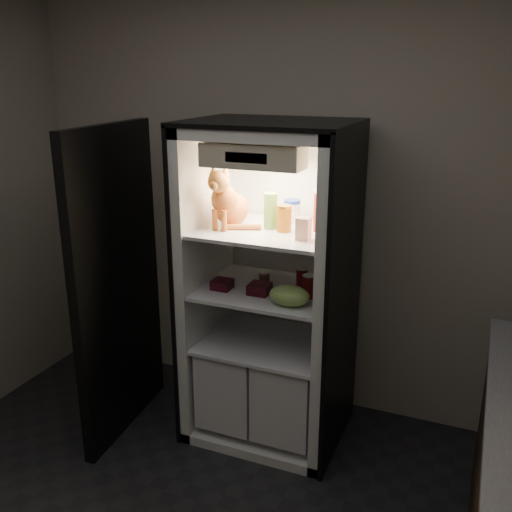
# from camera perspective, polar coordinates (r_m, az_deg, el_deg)

# --- Properties ---
(room_shell) EXTENTS (3.60, 3.60, 3.60)m
(room_shell) POSITION_cam_1_polar(r_m,az_deg,el_deg) (1.94, -13.24, 2.64)
(room_shell) COLOR white
(room_shell) RESTS_ON floor
(refrigerator) EXTENTS (0.90, 0.72, 1.88)m
(refrigerator) POSITION_cam_1_polar(r_m,az_deg,el_deg) (3.37, 1.55, -5.23)
(refrigerator) COLOR white
(refrigerator) RESTS_ON floor
(fridge_door) EXTENTS (0.13, 0.87, 1.85)m
(fridge_door) POSITION_cam_1_polar(r_m,az_deg,el_deg) (3.44, -13.70, -3.02)
(fridge_door) COLOR black
(fridge_door) RESTS_ON floor
(tabby_cat) EXTENTS (0.30, 0.34, 0.36)m
(tabby_cat) POSITION_cam_1_polar(r_m,az_deg,el_deg) (3.17, -2.80, 5.32)
(tabby_cat) COLOR #D15A1A
(tabby_cat) RESTS_ON refrigerator
(parmesan_shaker) EXTENTS (0.08, 0.08, 0.20)m
(parmesan_shaker) POSITION_cam_1_polar(r_m,az_deg,el_deg) (3.14, 1.46, 4.54)
(parmesan_shaker) COLOR #268C3F
(parmesan_shaker) RESTS_ON refrigerator
(mayo_tub) EXTENTS (0.09, 0.09, 0.13)m
(mayo_tub) POSITION_cam_1_polar(r_m,az_deg,el_deg) (3.28, 3.63, 4.50)
(mayo_tub) COLOR white
(mayo_tub) RESTS_ON refrigerator
(salsa_jar) EXTENTS (0.08, 0.08, 0.14)m
(salsa_jar) POSITION_cam_1_polar(r_m,az_deg,el_deg) (3.09, 2.83, 3.79)
(salsa_jar) COLOR maroon
(salsa_jar) RESTS_ON refrigerator
(pepper_jar) EXTENTS (0.14, 0.14, 0.23)m
(pepper_jar) POSITION_cam_1_polar(r_m,az_deg,el_deg) (3.10, 7.01, 4.55)
(pepper_jar) COLOR #A71E16
(pepper_jar) RESTS_ON refrigerator
(cream_carton) EXTENTS (0.07, 0.07, 0.12)m
(cream_carton) POSITION_cam_1_polar(r_m,az_deg,el_deg) (2.94, 4.77, 2.75)
(cream_carton) COLOR white
(cream_carton) RESTS_ON refrigerator
(soda_can_a) EXTENTS (0.06, 0.06, 0.12)m
(soda_can_a) POSITION_cam_1_polar(r_m,az_deg,el_deg) (3.24, 4.61, -2.24)
(soda_can_a) COLOR black
(soda_can_a) RESTS_ON refrigerator
(soda_can_b) EXTENTS (0.07, 0.07, 0.13)m
(soda_can_b) POSITION_cam_1_polar(r_m,az_deg,el_deg) (3.17, 6.40, -2.66)
(soda_can_b) COLOR black
(soda_can_b) RESTS_ON refrigerator
(soda_can_c) EXTENTS (0.07, 0.07, 0.13)m
(soda_can_c) POSITION_cam_1_polar(r_m,az_deg,el_deg) (3.11, 5.27, -3.07)
(soda_can_c) COLOR black
(soda_can_c) RESTS_ON refrigerator
(condiment_jar) EXTENTS (0.06, 0.06, 0.09)m
(condiment_jar) POSITION_cam_1_polar(r_m,az_deg,el_deg) (3.27, 0.84, -2.31)
(condiment_jar) COLOR brown
(condiment_jar) RESTS_ON refrigerator
(grape_bag) EXTENTS (0.22, 0.16, 0.11)m
(grape_bag) POSITION_cam_1_polar(r_m,az_deg,el_deg) (3.01, 3.35, -3.97)
(grape_bag) COLOR #80AB4F
(grape_bag) RESTS_ON refrigerator
(berry_box_left) EXTENTS (0.11, 0.11, 0.05)m
(berry_box_left) POSITION_cam_1_polar(r_m,az_deg,el_deg) (3.24, -3.41, -2.84)
(berry_box_left) COLOR #480C17
(berry_box_left) RESTS_ON refrigerator
(berry_box_right) EXTENTS (0.12, 0.12, 0.06)m
(berry_box_right) POSITION_cam_1_polar(r_m,az_deg,el_deg) (3.17, 0.36, -3.29)
(berry_box_right) COLOR #480C17
(berry_box_right) RESTS_ON refrigerator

